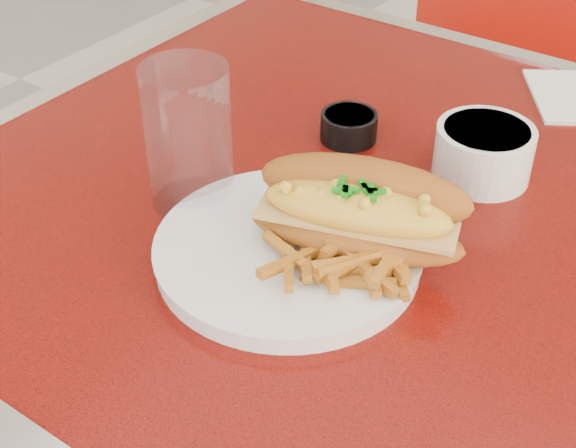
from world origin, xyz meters
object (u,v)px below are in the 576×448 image
Objects in this scene: diner_table at (502,380)px; sauce_cup_left at (349,125)px; dinner_plate at (288,251)px; mac_hoagie at (360,210)px; water_tumbler at (189,138)px; gravy_ramekin at (484,151)px; fork at (357,233)px.

sauce_cup_left is (-0.25, 0.08, 0.18)m from diner_table.
dinner_plate is 0.08m from mac_hoagie.
gravy_ramekin is at bearing 43.73° from water_tumbler.
dinner_plate is at bearing -159.75° from mac_hoagie.
sauce_cup_left is at bearing 161.09° from diner_table.
water_tumbler is (-0.17, -0.03, 0.05)m from fork.
water_tumbler reaches higher than fork.
water_tumbler is (-0.13, 0.02, 0.06)m from dinner_plate.
diner_table is 15.84× the size of sauce_cup_left.
mac_hoagie is at bearing -170.69° from fork.
diner_table is 3.84× the size of dinner_plate.
sauce_cup_left is at bearing 107.52° from dinner_plate.
dinner_plate is at bearing -144.90° from diner_table.
diner_table is 9.32× the size of fork.
water_tumbler is at bearing 170.53° from dinner_plate.
dinner_plate is at bearing 116.54° from fork.
diner_table is 5.84× the size of mac_hoagie.
mac_hoagie reaches higher than gravy_ramekin.
water_tumbler reaches higher than mac_hoagie.
fork is at bearing 9.03° from water_tumbler.
water_tumbler is (-0.31, -0.10, 0.23)m from diner_table.
sauce_cup_left is at bearing 106.25° from mac_hoagie.
diner_table is 0.27m from mac_hoagie.
fork is (-0.14, -0.08, 0.18)m from diner_table.
diner_table is 9.32× the size of gravy_ramekin.
mac_hoagie is 2.71× the size of sauce_cup_left.
dinner_plate is at bearing -110.37° from gravy_ramekin.
fork is 0.92× the size of water_tumbler.
gravy_ramekin reaches higher than sauce_cup_left.
diner_table is 0.24m from gravy_ramekin.
mac_hoagie is at bearing -100.52° from gravy_ramekin.
dinner_plate is (-0.18, -0.13, 0.17)m from diner_table.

